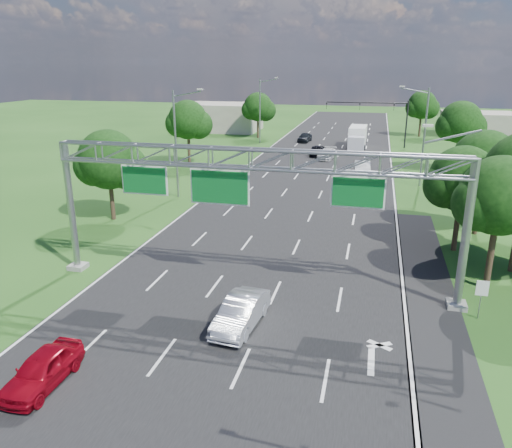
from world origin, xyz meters
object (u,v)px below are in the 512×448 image
(box_truck, at_px, (357,138))
(silver_sedan, at_px, (241,312))
(sign_gantry, at_px, (252,170))
(red_coupe, at_px, (42,370))
(traffic_signal, at_px, (383,113))
(regulatory_sign, at_px, (482,292))

(box_truck, bearing_deg, silver_sedan, -91.87)
(sign_gantry, distance_m, red_coupe, 13.91)
(red_coupe, height_order, silver_sedan, silver_sedan)
(silver_sedan, bearing_deg, traffic_signal, 89.49)
(sign_gantry, relative_size, regulatory_sign, 11.19)
(traffic_signal, bearing_deg, sign_gantry, -97.68)
(traffic_signal, height_order, box_truck, traffic_signal)
(regulatory_sign, distance_m, red_coupe, 20.60)
(sign_gantry, distance_m, regulatory_sign, 13.25)
(sign_gantry, bearing_deg, box_truck, 85.90)
(traffic_signal, xyz_separation_m, box_truck, (-3.48, -1.90, -3.65))
(regulatory_sign, height_order, red_coupe, regulatory_sign)
(sign_gantry, bearing_deg, traffic_signal, 82.32)
(sign_gantry, distance_m, silver_sedan, 7.65)
(traffic_signal, xyz_separation_m, silver_sedan, (-6.59, -57.55, -4.41))
(sign_gantry, height_order, traffic_signal, sign_gantry)
(silver_sedan, bearing_deg, box_truck, 92.82)
(sign_gantry, xyz_separation_m, red_coupe, (-5.98, -10.93, -6.20))
(box_truck, bearing_deg, regulatory_sign, -79.52)
(sign_gantry, xyz_separation_m, regulatory_sign, (12.07, -1.02, -5.38))
(red_coupe, bearing_deg, box_truck, 81.43)
(traffic_signal, xyz_separation_m, red_coupe, (-13.13, -63.93, -4.47))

